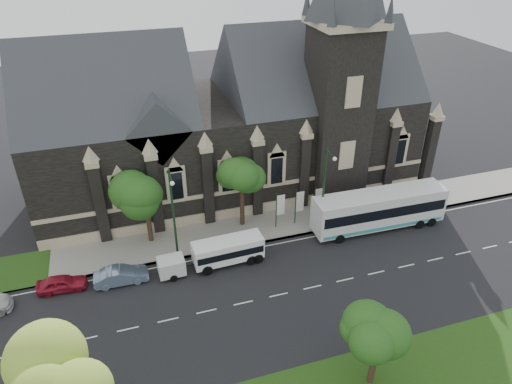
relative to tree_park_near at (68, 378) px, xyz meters
name	(u,v)px	position (x,y,z in m)	size (l,w,h in m)	color
ground	(243,303)	(11.77, 8.77, -6.42)	(160.00, 160.00, 0.00)	black
sidewalk	(216,235)	(11.77, 18.27, -6.34)	(80.00, 5.00, 0.15)	gray
museum	(239,116)	(16.89, 27.55, 1.75)	(40.00, 17.70, 29.90)	black
tree_park_near	(68,378)	(0.00, 0.00, 0.00)	(4.42, 4.42, 8.56)	black
tree_park_east	(380,329)	(17.95, -0.55, -1.80)	(3.40, 3.40, 6.28)	black
tree_walk_right	(243,172)	(14.98, 19.48, -0.60)	(4.08, 4.08, 7.80)	black
tree_walk_left	(146,188)	(5.97, 19.47, -0.68)	(3.91, 3.91, 7.64)	black
street_lamp_near	(325,186)	(21.77, 15.86, -1.30)	(0.36, 1.88, 9.00)	#16331B
street_lamp_mid	(173,211)	(7.77, 15.86, -1.30)	(0.36, 1.88, 9.00)	#16331B
banner_flag_left	(279,207)	(18.06, 17.77, -4.03)	(0.90, 0.10, 4.00)	#16331B
banner_flag_center	(298,204)	(20.06, 17.77, -4.03)	(0.90, 0.10, 4.00)	#16331B
banner_flag_right	(317,200)	(22.06, 17.77, -4.03)	(0.90, 0.10, 4.00)	#16331B
tour_coach	(379,209)	(27.35, 14.91, -4.32)	(13.30, 3.29, 3.86)	silver
shuttle_bus	(228,250)	(11.97, 14.04, -5.02)	(6.26, 2.44, 2.39)	white
box_trailer	(171,266)	(6.90, 13.87, -5.44)	(3.25, 1.91, 1.72)	silver
sedan	(121,275)	(2.73, 14.24, -5.69)	(1.55, 4.43, 1.46)	#6F84A1
car_far_red	(62,283)	(-1.96, 14.80, -5.74)	(1.59, 3.96, 1.35)	maroon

